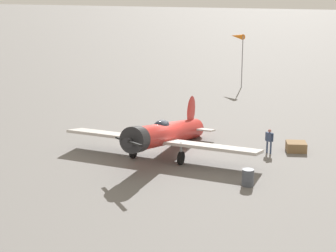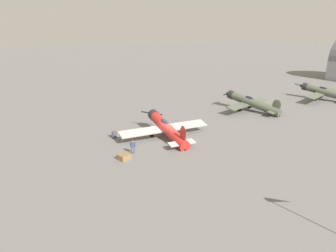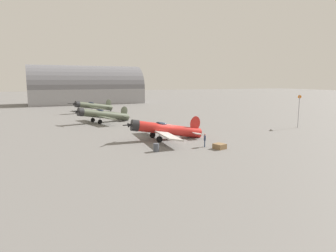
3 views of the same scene
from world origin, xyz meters
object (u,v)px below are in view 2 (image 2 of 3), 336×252
Objects in this scene: airplane_far_line at (325,92)px; airplane_mid_apron at (251,103)px; airplane_foreground at (166,128)px; equipment_crate at (124,157)px; fuel_drum at (114,135)px; ground_crew_mechanic at (133,146)px.

airplane_mid_apron is at bearing 69.25° from airplane_far_line.
airplane_foreground is at bearing 77.81° from airplane_far_line.
airplane_foreground is 8.57m from equipment_crate.
airplane_foreground is at bearing -28.67° from fuel_drum.
airplane_far_line is at bearing 10.18° from equipment_crate.
airplane_far_line reaches higher than fuel_drum.
airplane_foreground is 7.89× the size of ground_crew_mechanic.
ground_crew_mechanic is (-44.04, -7.09, -0.65)m from airplane_far_line.
equipment_crate is (-27.02, -8.90, -1.19)m from airplane_mid_apron.
airplane_mid_apron is at bearing -47.32° from ground_crew_mechanic.
airplane_mid_apron is 28.47m from equipment_crate.
airplane_mid_apron is 0.87× the size of airplane_far_line.
fuel_drum is at bearing 26.41° from ground_crew_mechanic.
equipment_crate is (-7.53, -3.94, -1.08)m from airplane_foreground.
ground_crew_mechanic is 2.01m from equipment_crate.
airplane_far_line is 13.89× the size of fuel_drum.
airplane_far_line is (18.57, -0.71, 0.11)m from airplane_mid_apron.
airplane_mid_apron is 26.64m from ground_crew_mechanic.
equipment_crate is at bearing 120.26° from airplane_foreground.
airplane_far_line is 44.61m from ground_crew_mechanic.
equipment_crate is at bearing 81.63° from airplane_far_line.
airplane_far_line is at bearing -81.02° from airplane_foreground.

